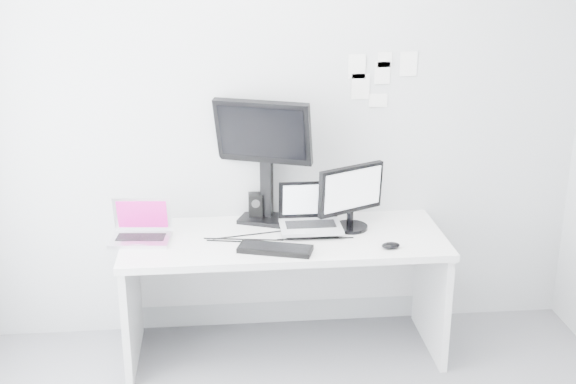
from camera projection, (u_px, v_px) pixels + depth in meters
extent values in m
plane|color=#BABDBF|center=(278.00, 114.00, 4.32)|extent=(3.60, 0.00, 3.60)
cube|color=white|center=(284.00, 295.00, 4.31)|extent=(1.80, 0.70, 0.73)
cube|color=silver|center=(139.00, 221.00, 4.08)|extent=(0.34, 0.27, 0.24)
cube|color=black|center=(255.00, 206.00, 4.42)|extent=(0.08, 0.08, 0.16)
cube|color=#B3B5BA|center=(311.00, 209.00, 4.19)|extent=(0.35, 0.27, 0.29)
cube|color=black|center=(265.00, 160.00, 4.30)|extent=(0.59, 0.39, 0.76)
cube|color=black|center=(352.00, 197.00, 4.24)|extent=(0.47, 0.37, 0.39)
cube|color=black|center=(275.00, 249.00, 3.99)|extent=(0.42, 0.25, 0.03)
ellipsoid|color=black|center=(391.00, 245.00, 4.03)|extent=(0.11, 0.08, 0.03)
cube|color=white|center=(357.00, 66.00, 4.26)|extent=(0.10, 0.00, 0.14)
cube|color=white|center=(382.00, 73.00, 4.29)|extent=(0.09, 0.00, 0.13)
cube|color=white|center=(409.00, 64.00, 4.29)|extent=(0.10, 0.00, 0.14)
cube|color=white|center=(378.00, 100.00, 4.34)|extent=(0.11, 0.00, 0.08)
cube|color=white|center=(385.00, 60.00, 4.27)|extent=(0.08, 0.00, 0.09)
cube|color=white|center=(360.00, 86.00, 4.30)|extent=(0.11, 0.00, 0.15)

